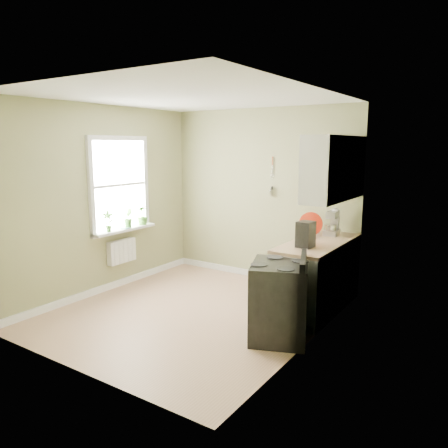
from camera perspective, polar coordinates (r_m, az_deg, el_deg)
The scene contains 21 objects.
floor at distance 5.79m, azimuth -4.13°, elevation -11.48°, with size 3.20×3.60×0.02m, color #A67A5C.
ceiling at distance 5.41m, azimuth -4.51°, elevation 16.34°, with size 3.20×3.60×0.02m, color white.
wall_back at distance 6.95m, azimuth 4.90°, elevation 3.75°, with size 3.20×0.02×2.70m, color #979868.
wall_left at distance 6.55m, azimuth -15.53°, elevation 3.01°, with size 0.02×3.60×2.70m, color #979868.
wall_right at distance 4.64m, azimuth 11.59°, elevation 0.32°, with size 0.02×3.60×2.70m, color #979868.
base_cabinets at distance 5.87m, azimuth 12.16°, elevation -6.80°, with size 0.60×1.60×0.87m, color silver.
countertop at distance 5.76m, azimuth 12.24°, elevation -2.45°, with size 0.64×1.60×0.04m, color tan.
upper_cabinets at distance 5.67m, azimuth 14.26°, elevation 7.08°, with size 0.35×1.40×0.80m, color silver.
window at distance 6.70m, azimuth -13.52°, elevation 4.99°, with size 0.06×1.14×1.44m.
window_sill at distance 6.74m, azimuth -12.86°, elevation -0.71°, with size 0.18×1.14×0.04m, color white.
radiator at distance 6.80m, azimuth -13.23°, elevation -3.48°, with size 0.12×0.50×0.35m, color white.
wall_utensils at distance 6.80m, azimuth 6.29°, elevation 5.41°, with size 0.02×0.14×0.58m.
stove at distance 4.94m, azimuth 7.27°, elevation -9.86°, with size 0.85×0.88×0.99m.
stand_mixer at distance 6.20m, azimuth 13.97°, elevation 0.04°, with size 0.21×0.32×0.37m.
kettle at distance 6.29m, azimuth 11.95°, elevation -0.37°, with size 0.17×0.10×0.17m.
coffee_maker at distance 5.38m, azimuth 10.59°, elevation -1.42°, with size 0.19×0.21×0.32m.
red_tray at distance 6.09m, azimuth 11.25°, elevation 0.02°, with size 0.32×0.32×0.02m, color red.
jar at distance 5.45m, azimuth 9.90°, elevation -2.46°, with size 0.07×0.07×0.07m.
plant_a at distance 6.49m, azimuth -14.92°, elevation 0.33°, with size 0.16×0.11×0.31m, color #417B28.
plant_b at distance 6.75m, azimuth -12.43°, elevation 0.79°, with size 0.17×0.13×0.30m, color #417B28.
plant_c at distance 6.97m, azimuth -10.62°, elevation 1.12°, with size 0.17×0.17×0.30m, color #417B28.
Camera 1 is at (3.31, -4.25, 2.14)m, focal length 35.00 mm.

